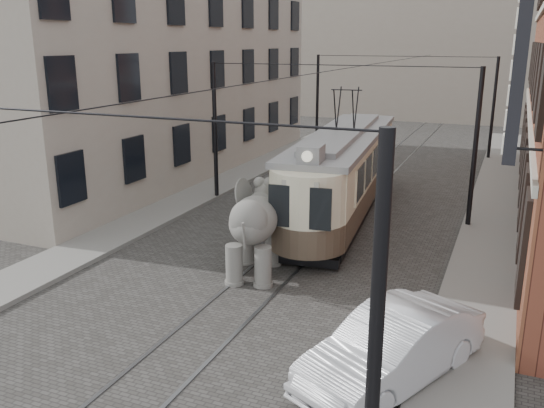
% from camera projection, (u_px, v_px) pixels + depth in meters
% --- Properties ---
extents(ground, '(120.00, 120.00, 0.00)m').
position_uv_depth(ground, '(282.00, 262.00, 18.48)').
color(ground, '#413E3C').
extents(tram_rails, '(1.54, 80.00, 0.02)m').
position_uv_depth(tram_rails, '(282.00, 262.00, 18.47)').
color(tram_rails, slate).
rests_on(tram_rails, ground).
extents(sidewalk_right, '(2.00, 60.00, 0.15)m').
position_uv_depth(sidewalk_right, '(479.00, 290.00, 16.21)').
color(sidewalk_right, slate).
rests_on(sidewalk_right, ground).
extents(sidewalk_left, '(2.00, 60.00, 0.15)m').
position_uv_depth(sidewalk_left, '(117.00, 234.00, 20.89)').
color(sidewalk_left, slate).
rests_on(sidewalk_left, ground).
extents(stucco_building, '(7.00, 24.00, 10.00)m').
position_uv_depth(stucco_building, '(160.00, 77.00, 30.08)').
color(stucco_building, gray).
rests_on(stucco_building, ground).
extents(distant_block, '(28.00, 10.00, 14.00)m').
position_uv_depth(distant_block, '(447.00, 39.00, 51.97)').
color(distant_block, gray).
rests_on(distant_block, ground).
extents(catenary, '(11.00, 30.20, 6.00)m').
position_uv_depth(catenary, '(326.00, 144.00, 22.15)').
color(catenary, black).
rests_on(catenary, ground).
extents(tram, '(3.82, 12.96, 5.07)m').
position_uv_depth(tram, '(344.00, 153.00, 23.02)').
color(tram, beige).
rests_on(tram, ground).
extents(elephant, '(3.33, 4.79, 2.67)m').
position_uv_depth(elephant, '(254.00, 232.00, 17.20)').
color(elephant, slate).
rests_on(elephant, ground).
extents(parked_car, '(3.44, 4.93, 1.54)m').
position_uv_depth(parked_car, '(393.00, 347.00, 11.84)').
color(parked_car, silver).
rests_on(parked_car, ground).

